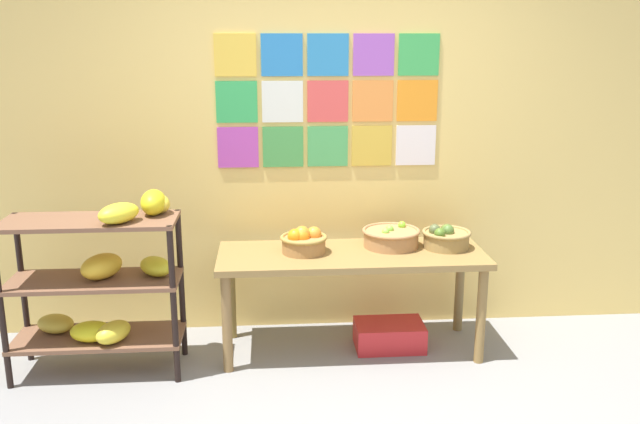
{
  "coord_description": "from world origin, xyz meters",
  "views": [
    {
      "loc": [
        -0.41,
        -2.72,
        1.95
      ],
      "look_at": [
        -0.14,
        0.82,
        1.04
      ],
      "focal_mm": 38.3,
      "sensor_mm": 36.0,
      "label": 1
    }
  ],
  "objects_px": {
    "banana_shelf_unit": "(106,276)",
    "produce_crate_under_table": "(389,335)",
    "fruit_basket_back_right": "(446,237)",
    "display_table": "(351,264)",
    "fruit_basket_left": "(304,241)",
    "fruit_basket_right": "(391,237)"
  },
  "relations": [
    {
      "from": "fruit_basket_left",
      "to": "produce_crate_under_table",
      "type": "relative_size",
      "value": 0.67
    },
    {
      "from": "banana_shelf_unit",
      "to": "fruit_basket_back_right",
      "type": "height_order",
      "value": "banana_shelf_unit"
    },
    {
      "from": "produce_crate_under_table",
      "to": "display_table",
      "type": "bearing_deg",
      "value": -178.6
    },
    {
      "from": "display_table",
      "to": "fruit_basket_left",
      "type": "bearing_deg",
      "value": 175.92
    },
    {
      "from": "fruit_basket_back_right",
      "to": "produce_crate_under_table",
      "type": "bearing_deg",
      "value": -172.87
    },
    {
      "from": "fruit_basket_back_right",
      "to": "produce_crate_under_table",
      "type": "distance_m",
      "value": 0.73
    },
    {
      "from": "banana_shelf_unit",
      "to": "display_table",
      "type": "height_order",
      "value": "banana_shelf_unit"
    },
    {
      "from": "display_table",
      "to": "produce_crate_under_table",
      "type": "distance_m",
      "value": 0.55
    },
    {
      "from": "banana_shelf_unit",
      "to": "fruit_basket_right",
      "type": "xyz_separation_m",
      "value": [
        1.73,
        0.28,
        0.11
      ]
    },
    {
      "from": "fruit_basket_back_right",
      "to": "fruit_basket_right",
      "type": "height_order",
      "value": "fruit_basket_back_right"
    },
    {
      "from": "display_table",
      "to": "fruit_basket_right",
      "type": "relative_size",
      "value": 4.49
    },
    {
      "from": "fruit_basket_right",
      "to": "fruit_basket_back_right",
      "type": "bearing_deg",
      "value": -9.35
    },
    {
      "from": "fruit_basket_back_right",
      "to": "fruit_basket_right",
      "type": "xyz_separation_m",
      "value": [
        -0.34,
        0.06,
        -0.01
      ]
    },
    {
      "from": "fruit_basket_back_right",
      "to": "produce_crate_under_table",
      "type": "height_order",
      "value": "fruit_basket_back_right"
    },
    {
      "from": "banana_shelf_unit",
      "to": "produce_crate_under_table",
      "type": "xyz_separation_m",
      "value": [
        1.72,
        0.18,
        -0.52
      ]
    },
    {
      "from": "banana_shelf_unit",
      "to": "fruit_basket_right",
      "type": "bearing_deg",
      "value": 9.12
    },
    {
      "from": "fruit_basket_back_right",
      "to": "fruit_basket_left",
      "type": "bearing_deg",
      "value": -178.14
    },
    {
      "from": "fruit_basket_left",
      "to": "produce_crate_under_table",
      "type": "height_order",
      "value": "fruit_basket_left"
    },
    {
      "from": "banana_shelf_unit",
      "to": "fruit_basket_back_right",
      "type": "distance_m",
      "value": 2.09
    },
    {
      "from": "fruit_basket_left",
      "to": "banana_shelf_unit",
      "type": "bearing_deg",
      "value": -170.65
    },
    {
      "from": "display_table",
      "to": "fruit_basket_right",
      "type": "bearing_deg",
      "value": 21.87
    },
    {
      "from": "display_table",
      "to": "fruit_basket_left",
      "type": "xyz_separation_m",
      "value": [
        -0.3,
        0.02,
        0.15
      ]
    }
  ]
}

